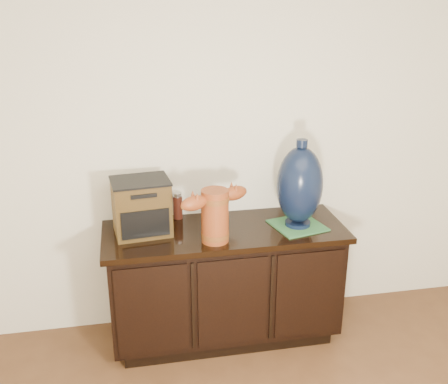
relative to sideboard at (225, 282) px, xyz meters
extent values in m
plane|color=white|center=(0.00, 0.27, 0.91)|extent=(4.50, 0.00, 4.50)
cube|color=black|center=(0.00, 0.00, -0.35)|extent=(1.29, 0.45, 0.08)
cube|color=black|center=(0.00, 0.00, 0.01)|extent=(1.40, 0.50, 0.64)
cube|color=black|center=(0.00, 0.00, 0.35)|extent=(1.46, 0.56, 0.03)
cube|color=black|center=(-0.47, -0.25, 0.01)|extent=(0.41, 0.01, 0.56)
cube|color=black|center=(0.00, -0.25, 0.01)|extent=(0.41, 0.01, 0.56)
cube|color=black|center=(0.47, -0.25, 0.01)|extent=(0.41, 0.01, 0.56)
cylinder|color=#97431B|center=(-0.08, -0.15, 0.52)|extent=(0.21, 0.21, 0.31)
cylinder|color=#47200D|center=(-0.08, -0.15, 0.41)|extent=(0.21, 0.21, 0.03)
cylinder|color=#47200D|center=(-0.08, -0.15, 0.63)|extent=(0.21, 0.21, 0.03)
ellipsoid|color=#97431B|center=(-0.21, -0.20, 0.63)|extent=(0.18, 0.14, 0.08)
ellipsoid|color=#97431B|center=(0.04, -0.09, 0.63)|extent=(0.18, 0.14, 0.08)
cube|color=#432E10|center=(-0.49, 0.05, 0.53)|extent=(0.35, 0.29, 0.32)
cube|color=black|center=(-0.47, -0.08, 0.48)|extent=(0.27, 0.04, 0.16)
cube|color=black|center=(-0.49, 0.05, 0.69)|extent=(0.36, 0.30, 0.01)
cube|color=#2F6938|center=(0.45, -0.04, 0.37)|extent=(0.35, 0.35, 0.01)
cylinder|color=black|center=(0.45, -0.04, 0.39)|extent=(0.15, 0.15, 0.02)
ellipsoid|color=black|center=(0.45, -0.04, 0.63)|extent=(0.33, 0.33, 0.47)
cylinder|color=black|center=(0.45, -0.04, 0.89)|extent=(0.07, 0.07, 0.04)
cylinder|color=#51190D|center=(-0.26, 0.22, 0.44)|extent=(0.06, 0.06, 0.15)
cylinder|color=silver|center=(-0.26, 0.22, 0.53)|extent=(0.05, 0.05, 0.02)
camera|label=1|loc=(-0.55, -2.82, 1.69)|focal=42.00mm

